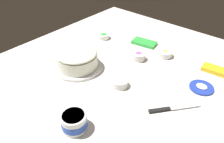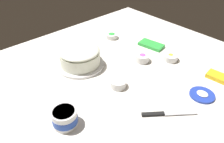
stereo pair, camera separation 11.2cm
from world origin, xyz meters
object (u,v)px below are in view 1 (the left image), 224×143
at_px(frosted_cake, 77,59).
at_px(sprinkle_bowl_pink, 120,83).
at_px(candy_box_upper, 144,43).
at_px(frosting_tub_lid, 201,87).
at_px(sprinkle_bowl_green, 104,36).
at_px(spreading_knife, 170,109).
at_px(frosting_tub, 74,121).
at_px(sprinkle_bowl_rainbow, 139,56).
at_px(candy_box_lower, 216,70).
at_px(sprinkle_bowl_yellow, 165,53).

distance_m(frosted_cake, sprinkle_bowl_pink, 0.28).
bearing_deg(frosted_cake, candy_box_upper, 74.86).
relative_size(frosting_tub_lid, candy_box_upper, 0.75).
distance_m(sprinkle_bowl_green, candy_box_upper, 0.28).
bearing_deg(candy_box_upper, spreading_knife, -54.34).
relative_size(frosting_tub, candy_box_upper, 0.67).
xyz_separation_m(frosting_tub_lid, candy_box_upper, (-0.46, 0.19, 0.00)).
height_order(sprinkle_bowl_green, candy_box_upper, sprinkle_bowl_green).
distance_m(frosting_tub_lid, sprinkle_bowl_pink, 0.40).
xyz_separation_m(sprinkle_bowl_rainbow, sprinkle_bowl_pink, (0.07, -0.26, -0.00)).
relative_size(sprinkle_bowl_rainbow, candy_box_lower, 0.56).
bearing_deg(candy_box_lower, spreading_knife, -102.78).
relative_size(sprinkle_bowl_pink, candy_box_upper, 0.51).
height_order(frosting_tub, spreading_knife, frosting_tub).
bearing_deg(sprinkle_bowl_yellow, sprinkle_bowl_green, -171.15).
bearing_deg(candy_box_lower, frosted_cake, -148.10).
bearing_deg(spreading_knife, frosted_cake, -175.23).
relative_size(spreading_knife, candy_box_lower, 1.37).
height_order(sprinkle_bowl_yellow, candy_box_upper, sprinkle_bowl_yellow).
height_order(frosting_tub, candy_box_upper, frosting_tub).
relative_size(frosted_cake, sprinkle_bowl_green, 3.29).
distance_m(sprinkle_bowl_rainbow, candy_box_upper, 0.19).
relative_size(frosted_cake, sprinkle_bowl_rainbow, 3.23).
bearing_deg(frosting_tub_lid, sprinkle_bowl_yellow, 153.06).
bearing_deg(frosting_tub, sprinkle_bowl_yellow, 90.20).
distance_m(sprinkle_bowl_rainbow, candy_box_lower, 0.42).
height_order(frosting_tub_lid, spreading_knife, frosting_tub_lid).
xyz_separation_m(sprinkle_bowl_rainbow, sprinkle_bowl_yellow, (0.10, 0.13, -0.00)).
relative_size(frosting_tub, sprinkle_bowl_yellow, 1.19).
relative_size(sprinkle_bowl_green, candy_box_lower, 0.55).
bearing_deg(candy_box_lower, frosting_tub_lid, -97.10).
relative_size(sprinkle_bowl_yellow, candy_box_lower, 0.60).
distance_m(frosting_tub, sprinkle_bowl_pink, 0.32).
distance_m(sprinkle_bowl_yellow, candy_box_upper, 0.18).
bearing_deg(sprinkle_bowl_rainbow, sprinkle_bowl_yellow, 52.75).
bearing_deg(sprinkle_bowl_green, frosted_cake, -69.80).
bearing_deg(sprinkle_bowl_pink, frosting_tub, -84.86).
relative_size(sprinkle_bowl_pink, candy_box_lower, 0.54).
xyz_separation_m(frosting_tub, sprinkle_bowl_yellow, (-0.00, 0.71, -0.02)).
bearing_deg(frosted_cake, sprinkle_bowl_rainbow, 55.17).
distance_m(spreading_knife, sprinkle_bowl_yellow, 0.44).
relative_size(sprinkle_bowl_rainbow, sprinkle_bowl_pink, 1.03).
xyz_separation_m(frosting_tub, sprinkle_bowl_rainbow, (-0.10, 0.58, -0.01)).
bearing_deg(frosting_tub_lid, frosted_cake, -155.07).
height_order(frosting_tub, sprinkle_bowl_yellow, frosting_tub).
distance_m(frosting_tub, candy_box_upper, 0.77).
xyz_separation_m(frosting_tub_lid, sprinkle_bowl_rainbow, (-0.38, 0.02, 0.02)).
bearing_deg(sprinkle_bowl_pink, candy_box_upper, 108.87).
relative_size(frosting_tub_lid, sprinkle_bowl_green, 1.46).
bearing_deg(spreading_knife, candy_box_lower, 82.89).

